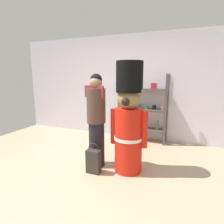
{
  "coord_description": "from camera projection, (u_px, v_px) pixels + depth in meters",
  "views": [
    {
      "loc": [
        1.43,
        -2.5,
        1.6
      ],
      "look_at": [
        0.25,
        0.37,
        1.0
      ],
      "focal_mm": 30.35,
      "sensor_mm": 36.0,
      "label": 1
    }
  ],
  "objects": [
    {
      "name": "teddy_bear_guard",
      "position": [
        129.0,
        120.0,
        3.08
      ],
      "size": [
        0.63,
        0.48,
        1.82
      ],
      "color": "red",
      "rests_on": "ground_plane"
    },
    {
      "name": "shopping_bag",
      "position": [
        93.0,
        161.0,
        3.13
      ],
      "size": [
        0.23,
        0.13,
        0.52
      ],
      "color": "#332D28",
      "rests_on": "ground_plane"
    },
    {
      "name": "ground_plane",
      "position": [
        90.0,
        174.0,
        3.11
      ],
      "size": [
        6.4,
        6.4,
        0.0
      ],
      "primitive_type": "plane",
      "color": "tan"
    },
    {
      "name": "merchandise_shelf",
      "position": [
        142.0,
        108.0,
        4.61
      ],
      "size": [
        1.17,
        0.35,
        1.64
      ],
      "color": "#4C4742",
      "rests_on": "ground_plane"
    },
    {
      "name": "back_wall",
      "position": [
        130.0,
        87.0,
        4.86
      ],
      "size": [
        6.4,
        0.12,
        2.6
      ],
      "primitive_type": "cube",
      "color": "silver",
      "rests_on": "ground_plane"
    },
    {
      "name": "person_shopper",
      "position": [
        96.0,
        119.0,
        3.29
      ],
      "size": [
        0.34,
        0.32,
        1.63
      ],
      "color": "black",
      "rests_on": "ground_plane"
    }
  ]
}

